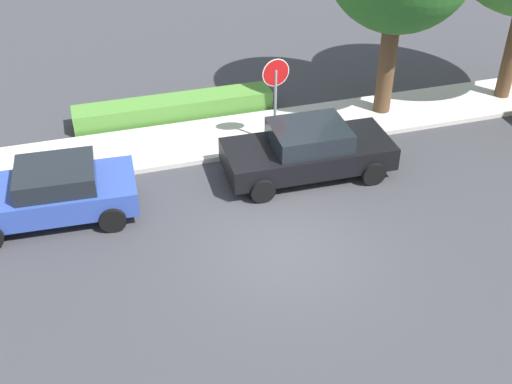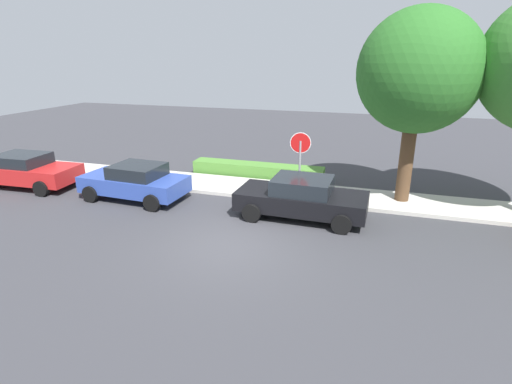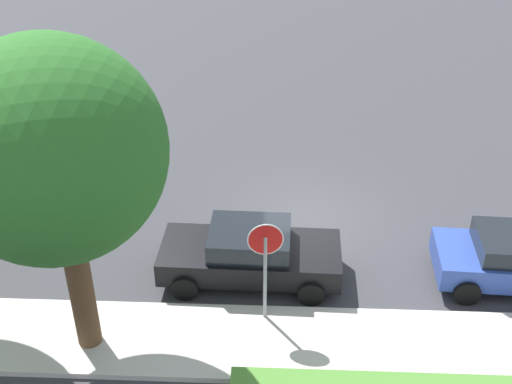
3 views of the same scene
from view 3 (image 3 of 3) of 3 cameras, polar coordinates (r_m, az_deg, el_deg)
name	(u,v)px [view 3 (image 3 of 3)]	position (r m, az deg, el deg)	size (l,w,h in m)	color
ground_plane	(308,218)	(18.54, 4.65, -2.32)	(60.00, 60.00, 0.00)	#38383D
sidewalk_curb	(314,344)	(14.53, 5.21, -13.32)	(32.00, 2.27, 0.14)	beige
stop_sign	(265,256)	(13.94, 0.83, -5.74)	(0.78, 0.10, 2.69)	gray
parked_car_black	(250,253)	(15.90, -0.51, -5.46)	(4.48, 2.15, 1.44)	black
street_tree_mid_block	(53,152)	(12.24, -17.62, 3.39)	(4.24, 4.24, 6.99)	#513823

